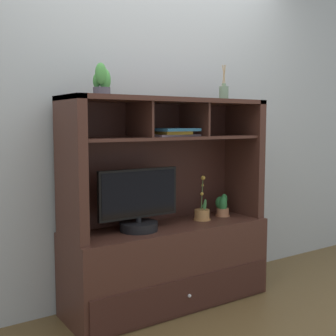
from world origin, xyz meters
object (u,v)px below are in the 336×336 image
(potted_fern, at_px, (222,206))
(magazine_stack_left, at_px, (173,132))
(potted_orchid, at_px, (202,213))
(potted_succulent, at_px, (102,83))
(media_console, at_px, (167,242))
(diffuser_bottle, at_px, (224,93))
(tv_monitor, at_px, (139,206))

(potted_fern, height_order, magazine_stack_left, magazine_stack_left)
(potted_orchid, xyz_separation_m, potted_succulent, (-0.76, 0.03, 0.89))
(media_console, relative_size, diffuser_bottle, 5.75)
(magazine_stack_left, height_order, potted_succulent, potted_succulent)
(magazine_stack_left, bearing_deg, media_console, 114.01)
(tv_monitor, distance_m, potted_orchid, 0.55)
(potted_fern, xyz_separation_m, diffuser_bottle, (-0.04, -0.04, 0.84))
(tv_monitor, distance_m, potted_fern, 0.76)
(media_console, height_order, tv_monitor, media_console)
(magazine_stack_left, relative_size, potted_succulent, 1.90)
(potted_orchid, bearing_deg, potted_fern, 6.57)
(tv_monitor, distance_m, potted_succulent, 0.81)
(media_console, height_order, potted_orchid, media_console)
(media_console, bearing_deg, tv_monitor, -172.88)
(potted_fern, bearing_deg, tv_monitor, -176.51)
(magazine_stack_left, distance_m, potted_succulent, 0.58)
(potted_orchid, xyz_separation_m, diffuser_bottle, (0.17, -0.02, 0.87))
(tv_monitor, relative_size, potted_succulent, 2.87)
(potted_fern, bearing_deg, magazine_stack_left, -173.51)
(media_console, distance_m, potted_succulent, 1.16)
(media_console, height_order, magazine_stack_left, media_console)
(potted_orchid, bearing_deg, potted_succulent, 178.04)
(media_console, xyz_separation_m, diffuser_bottle, (0.47, -0.03, 1.04))
(media_console, xyz_separation_m, potted_succulent, (-0.47, 0.02, 1.06))
(tv_monitor, height_order, potted_succulent, potted_succulent)
(tv_monitor, bearing_deg, media_console, 7.12)
(potted_fern, height_order, diffuser_bottle, diffuser_bottle)
(tv_monitor, xyz_separation_m, potted_orchid, (0.54, 0.02, -0.12))
(tv_monitor, xyz_separation_m, potted_fern, (0.75, 0.05, -0.09))
(potted_orchid, bearing_deg, media_console, 178.26)
(potted_orchid, distance_m, magazine_stack_left, 0.65)
(tv_monitor, distance_m, diffuser_bottle, 1.04)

